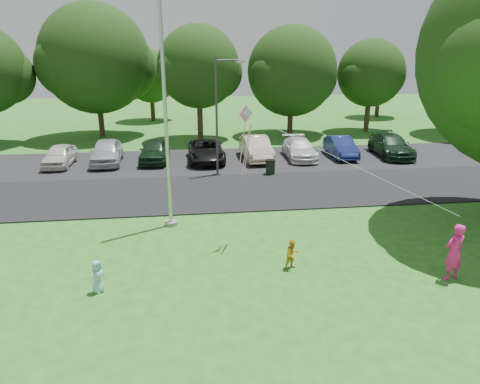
{
  "coord_description": "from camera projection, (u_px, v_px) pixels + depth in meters",
  "views": [
    {
      "loc": [
        -2.81,
        -11.1,
        6.51
      ],
      "look_at": [
        -0.85,
        4.0,
        1.6
      ],
      "focal_mm": 32.0,
      "sensor_mm": 36.0,
      "label": 1
    }
  ],
  "objects": [
    {
      "name": "ground",
      "position": [
        285.0,
        282.0,
        12.82
      ],
      "size": [
        120.0,
        120.0,
        0.0
      ],
      "primitive_type": "plane",
      "color": "#276C1C",
      "rests_on": "ground"
    },
    {
      "name": "park_road",
      "position": [
        244.0,
        191.0,
        21.3
      ],
      "size": [
        60.0,
        6.0,
        0.06
      ],
      "primitive_type": "cube",
      "color": "black",
      "rests_on": "ground"
    },
    {
      "name": "parking_strip",
      "position": [
        230.0,
        160.0,
        27.44
      ],
      "size": [
        42.0,
        7.0,
        0.06
      ],
      "primitive_type": "cube",
      "color": "black",
      "rests_on": "ground"
    },
    {
      "name": "flagpole",
      "position": [
        166.0,
        121.0,
        15.83
      ],
      "size": [
        0.5,
        0.5,
        10.0
      ],
      "color": "#B7BABF",
      "rests_on": "ground"
    },
    {
      "name": "street_lamp",
      "position": [
        221.0,
        106.0,
        23.2
      ],
      "size": [
        1.71,
        0.81,
        6.38
      ],
      "rotation": [
        0.0,
        0.0,
        0.38
      ],
      "color": "#3F3F44",
      "rests_on": "ground"
    },
    {
      "name": "trash_can",
      "position": [
        270.0,
        167.0,
        24.09
      ],
      "size": [
        0.56,
        0.56,
        0.88
      ],
      "rotation": [
        0.0,
        0.0,
        0.29
      ],
      "color": "black",
      "rests_on": "ground"
    },
    {
      "name": "tree_row",
      "position": [
        238.0,
        65.0,
        34.13
      ],
      "size": [
        64.35,
        11.94,
        10.88
      ],
      "color": "#332316",
      "rests_on": "ground"
    },
    {
      "name": "horizon_trees",
      "position": [
        250.0,
        77.0,
        43.97
      ],
      "size": [
        77.46,
        7.2,
        7.02
      ],
      "color": "#332316",
      "rests_on": "ground"
    },
    {
      "name": "parked_cars",
      "position": [
        236.0,
        149.0,
        27.2
      ],
      "size": [
        23.1,
        5.05,
        1.48
      ],
      "color": "silver",
      "rests_on": "ground"
    },
    {
      "name": "woman",
      "position": [
        454.0,
        252.0,
        12.72
      ],
      "size": [
        0.73,
        0.56,
        1.8
      ],
      "primitive_type": "imported",
      "rotation": [
        0.0,
        0.0,
        3.36
      ],
      "color": "#EA1F83",
      "rests_on": "ground"
    },
    {
      "name": "child_yellow",
      "position": [
        292.0,
        254.0,
        13.5
      ],
      "size": [
        0.58,
        0.52,
        0.99
      ],
      "primitive_type": "imported",
      "rotation": [
        0.0,
        0.0,
        0.37
      ],
      "color": "orange",
      "rests_on": "ground"
    },
    {
      "name": "child_blue",
      "position": [
        97.0,
        277.0,
        12.15
      ],
      "size": [
        0.54,
        0.57,
        0.98
      ],
      "primitive_type": "imported",
      "rotation": [
        0.0,
        0.0,
        0.92
      ],
      "color": "#8FC5DC",
      "rests_on": "ground"
    },
    {
      "name": "kite",
      "position": [
        251.0,
        129.0,
        14.21
      ],
      "size": [
        6.06,
        3.72,
        2.9
      ],
      "rotation": [
        0.0,
        0.0,
        0.6
      ],
      "color": "pink",
      "rests_on": "ground"
    }
  ]
}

